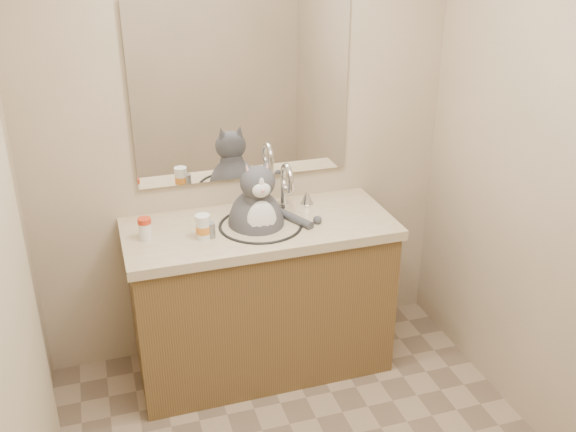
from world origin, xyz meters
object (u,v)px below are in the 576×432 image
object	(u,v)px
pill_bottle_redcap	(145,229)
grey_canister	(210,230)
cat	(257,220)
pill_bottle_orange	(203,227)

from	to	relation	value
pill_bottle_redcap	grey_canister	distance (m)	0.30
cat	pill_bottle_orange	distance (m)	0.30
pill_bottle_orange	cat	bearing A→B (deg)	14.81
cat	pill_bottle_orange	bearing A→B (deg)	-165.48
cat	pill_bottle_orange	size ratio (longest dim) A/B	4.64
pill_bottle_redcap	cat	bearing A→B (deg)	0.30
cat	grey_canister	xyz separation A→B (m)	(-0.25, -0.07, 0.02)
pill_bottle_redcap	grey_canister	xyz separation A→B (m)	(0.29, -0.07, -0.02)
cat	pill_bottle_redcap	world-z (taller)	cat
pill_bottle_orange	grey_canister	distance (m)	0.04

